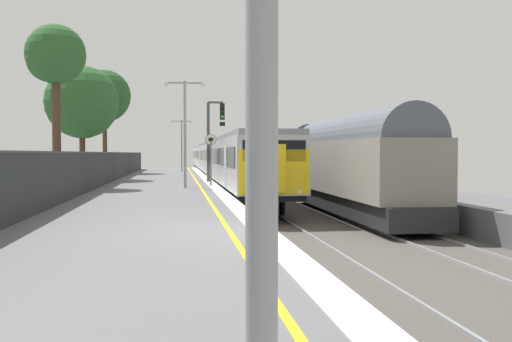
# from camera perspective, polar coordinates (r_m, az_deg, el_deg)

# --- Properties ---
(ground) EXTENTS (17.40, 110.00, 1.21)m
(ground) POSITION_cam_1_polar(r_m,az_deg,el_deg) (13.26, 10.39, -8.39)
(ground) COLOR slate
(commuter_train_at_platform) EXTENTS (2.83, 62.71, 3.81)m
(commuter_train_at_platform) POSITION_cam_1_polar(r_m,az_deg,el_deg) (51.90, -3.97, 1.31)
(commuter_train_at_platform) COLOR #B7B7BC
(commuter_train_at_platform) RESTS_ON ground
(freight_train_adjacent_track) EXTENTS (2.60, 28.46, 4.35)m
(freight_train_adjacent_track) POSITION_cam_1_polar(r_m,az_deg,el_deg) (31.65, 5.93, 1.15)
(freight_train_adjacent_track) COLOR #232326
(freight_train_adjacent_track) RESTS_ON ground
(signal_gantry) EXTENTS (1.10, 0.24, 4.86)m
(signal_gantry) POSITION_cam_1_polar(r_m,az_deg,el_deg) (34.20, -4.40, 4.01)
(signal_gantry) COLOR #47474C
(signal_gantry) RESTS_ON ground
(speed_limit_sign) EXTENTS (0.59, 0.08, 2.75)m
(speed_limit_sign) POSITION_cam_1_polar(r_m,az_deg,el_deg) (29.81, -4.61, 1.85)
(speed_limit_sign) COLOR #59595B
(speed_limit_sign) RESTS_ON ground
(platform_lamp_mid) EXTENTS (2.00, 0.20, 5.31)m
(platform_lamp_mid) POSITION_cam_1_polar(r_m,az_deg,el_deg) (28.18, -7.22, 4.70)
(platform_lamp_mid) COLOR #93999E
(platform_lamp_mid) RESTS_ON ground
(platform_lamp_far) EXTENTS (2.00, 0.20, 4.87)m
(platform_lamp_far) POSITION_cam_1_polar(r_m,az_deg,el_deg) (53.95, -7.55, 3.08)
(platform_lamp_far) COLOR #93999E
(platform_lamp_far) RESTS_ON ground
(background_tree_left) EXTENTS (4.52, 4.52, 8.97)m
(background_tree_left) POSITION_cam_1_polar(r_m,az_deg,el_deg) (50.79, -15.18, 7.20)
(background_tree_left) COLOR #473323
(background_tree_left) RESTS_ON ground
(background_tree_centre) EXTENTS (3.00, 3.00, 8.25)m
(background_tree_centre) POSITION_cam_1_polar(r_m,az_deg,el_deg) (30.65, -19.82, 10.75)
(background_tree_centre) COLOR #473323
(background_tree_centre) RESTS_ON ground
(background_tree_right) EXTENTS (4.75, 4.75, 7.45)m
(background_tree_right) POSITION_cam_1_polar(r_m,az_deg,el_deg) (38.75, -17.22, 6.41)
(background_tree_right) COLOR #473323
(background_tree_right) RESTS_ON ground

